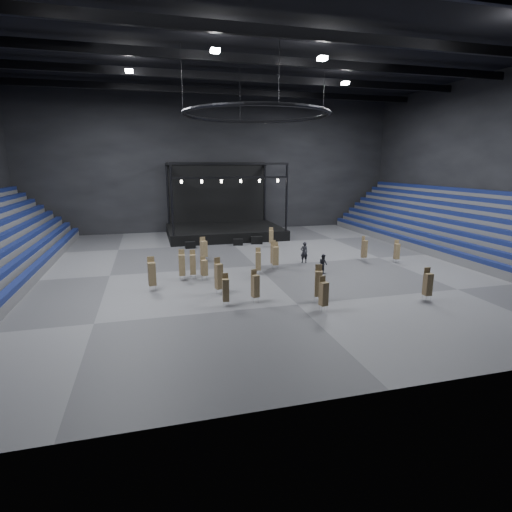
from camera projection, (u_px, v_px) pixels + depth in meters
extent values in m
plane|color=#4E4E50|center=(256.00, 266.00, 36.00)|extent=(50.00, 50.00, 0.00)
cube|color=black|center=(256.00, 49.00, 31.94)|extent=(50.00, 42.00, 0.20)
cube|color=black|center=(216.00, 164.00, 53.74)|extent=(50.00, 0.20, 18.00)
cube|color=black|center=(408.00, 164.00, 14.20)|extent=(50.00, 0.20, 18.00)
cube|color=black|center=(495.00, 164.00, 40.25)|extent=(0.20, 42.00, 18.00)
cube|color=#0D1C3D|center=(33.00, 269.00, 31.23)|extent=(0.59, 40.00, 0.40)
cube|color=#0D1C3D|center=(19.00, 260.00, 30.84)|extent=(0.59, 40.00, 0.40)
cube|color=#0D1C3D|center=(5.00, 252.00, 30.44)|extent=(0.59, 40.00, 0.40)
cube|color=#4F4E51|center=(456.00, 249.00, 41.29)|extent=(7.20, 40.00, 0.75)
cube|color=#0D1C3D|center=(429.00, 245.00, 40.34)|extent=(0.59, 40.00, 0.40)
cube|color=#4F4E51|center=(460.00, 245.00, 41.32)|extent=(6.30, 40.00, 1.50)
cube|color=#0D1C3D|center=(437.00, 238.00, 40.39)|extent=(0.59, 40.00, 0.40)
cube|color=#4F4E51|center=(464.00, 242.00, 41.35)|extent=(5.40, 40.00, 2.25)
cube|color=#0D1C3D|center=(446.00, 230.00, 40.45)|extent=(0.59, 40.00, 0.40)
cube|color=#4F4E51|center=(468.00, 238.00, 41.38)|extent=(4.50, 40.00, 3.00)
cube|color=#0D1C3D|center=(454.00, 222.00, 40.51)|extent=(0.59, 40.00, 0.40)
cube|color=#4F4E51|center=(472.00, 234.00, 41.41)|extent=(3.60, 40.00, 3.75)
cube|color=#0D1C3D|center=(462.00, 215.00, 40.56)|extent=(0.59, 40.00, 0.40)
cube|color=#4F4E51|center=(476.00, 230.00, 41.43)|extent=(2.70, 40.00, 4.50)
cube|color=#0D1C3D|center=(470.00, 207.00, 40.62)|extent=(0.59, 40.00, 0.40)
cube|color=#4F4E51|center=(480.00, 227.00, 41.46)|extent=(1.80, 40.00, 5.25)
cube|color=#0D1C3D|center=(479.00, 199.00, 40.68)|extent=(0.59, 40.00, 0.40)
cube|color=#4F4E51|center=(484.00, 223.00, 41.49)|extent=(0.90, 40.00, 6.00)
cube|color=#0D1C3D|center=(487.00, 192.00, 40.74)|extent=(0.59, 40.00, 0.40)
cube|color=black|center=(225.00, 232.00, 50.45)|extent=(14.00, 10.00, 1.20)
cube|color=black|center=(217.00, 193.00, 53.94)|extent=(13.30, 0.30, 8.00)
cylinder|color=black|center=(172.00, 200.00, 43.45)|extent=(0.24, 0.24, 7.80)
cylinder|color=black|center=(168.00, 194.00, 52.11)|extent=(0.24, 0.24, 7.80)
cylinder|color=black|center=(287.00, 198.00, 46.77)|extent=(0.24, 0.24, 7.80)
cylinder|color=black|center=(265.00, 193.00, 55.43)|extent=(0.24, 0.24, 7.80)
cube|color=black|center=(231.00, 164.00, 44.23)|extent=(13.40, 0.25, 0.25)
cube|color=black|center=(217.00, 164.00, 52.89)|extent=(13.40, 0.25, 0.25)
cube|color=black|center=(231.00, 178.00, 44.57)|extent=(13.40, 0.20, 0.20)
cylinder|color=white|center=(181.00, 182.00, 43.28)|extent=(0.24, 0.24, 0.35)
cylinder|color=white|center=(202.00, 181.00, 43.83)|extent=(0.24, 0.24, 0.35)
cylinder|color=white|center=(221.00, 181.00, 44.38)|extent=(0.24, 0.24, 0.35)
cylinder|color=white|center=(241.00, 181.00, 44.94)|extent=(0.24, 0.24, 0.35)
cylinder|color=white|center=(259.00, 181.00, 45.49)|extent=(0.24, 0.24, 0.35)
cylinder|color=white|center=(278.00, 181.00, 46.04)|extent=(0.24, 0.24, 0.35)
torus|color=black|center=(256.00, 114.00, 33.07)|extent=(12.30, 12.30, 0.30)
cylinder|color=black|center=(324.00, 86.00, 34.01)|extent=(0.04, 0.04, 5.00)
cylinder|color=black|center=(240.00, 94.00, 38.15)|extent=(0.04, 0.04, 5.00)
cylinder|color=black|center=(182.00, 78.00, 31.00)|extent=(0.04, 0.04, 5.00)
cylinder|color=black|center=(279.00, 65.00, 26.86)|extent=(0.04, 0.04, 5.00)
cube|color=black|center=(284.00, 32.00, 25.53)|extent=(49.00, 0.35, 0.70)
cube|color=black|center=(256.00, 59.00, 32.12)|extent=(49.00, 0.35, 0.70)
cube|color=black|center=(238.00, 77.00, 38.71)|extent=(49.00, 0.35, 0.70)
cube|color=black|center=(223.00, 91.00, 46.24)|extent=(49.00, 0.35, 0.70)
cube|color=white|center=(129.00, 71.00, 33.51)|extent=(0.60, 0.60, 0.25)
cube|color=white|center=(345.00, 83.00, 38.53)|extent=(0.60, 0.60, 0.25)
cube|color=white|center=(215.00, 51.00, 27.49)|extent=(0.60, 0.60, 0.25)
cube|color=white|center=(322.00, 58.00, 29.50)|extent=(0.60, 0.60, 0.25)
cube|color=black|center=(190.00, 245.00, 43.43)|extent=(1.13, 0.60, 0.73)
cube|color=black|center=(238.00, 242.00, 45.06)|extent=(1.19, 0.78, 0.73)
cube|color=black|center=(257.00, 240.00, 45.83)|extent=(1.43, 0.95, 0.87)
cylinder|color=silver|center=(253.00, 300.00, 26.35)|extent=(0.03, 0.03, 0.37)
cylinder|color=silver|center=(252.00, 299.00, 26.68)|extent=(0.03, 0.03, 0.37)
cylinder|color=silver|center=(258.00, 300.00, 26.44)|extent=(0.03, 0.03, 0.37)
cylinder|color=silver|center=(257.00, 298.00, 26.77)|extent=(0.03, 0.03, 0.37)
cube|color=#907A4F|center=(255.00, 286.00, 26.35)|extent=(0.55, 0.55, 1.50)
cube|color=#907A4F|center=(254.00, 275.00, 26.34)|extent=(0.42, 0.17, 0.82)
cylinder|color=silver|center=(426.00, 299.00, 26.62)|extent=(0.03, 0.03, 0.39)
cylinder|color=silver|center=(422.00, 297.00, 26.97)|extent=(0.03, 0.03, 0.39)
cylinder|color=silver|center=(431.00, 298.00, 26.71)|extent=(0.03, 0.03, 0.39)
cylinder|color=silver|center=(427.00, 297.00, 27.06)|extent=(0.03, 0.03, 0.39)
cube|color=#907A4F|center=(428.00, 284.00, 26.62)|extent=(0.47, 0.47, 1.51)
cube|color=#907A4F|center=(427.00, 273.00, 26.65)|extent=(0.45, 0.07, 0.83)
cylinder|color=silver|center=(180.00, 279.00, 31.33)|extent=(0.03, 0.03, 0.40)
cylinder|color=silver|center=(180.00, 277.00, 31.69)|extent=(0.03, 0.03, 0.40)
cylinder|color=silver|center=(185.00, 278.00, 31.43)|extent=(0.03, 0.03, 0.40)
cylinder|color=silver|center=(185.00, 277.00, 31.78)|extent=(0.03, 0.03, 0.40)
cube|color=#907A4F|center=(182.00, 265.00, 31.32)|extent=(0.53, 0.53, 1.66)
cube|color=#907A4F|center=(182.00, 255.00, 31.34)|extent=(0.46, 0.11, 0.91)
cylinder|color=silver|center=(316.00, 300.00, 26.47)|extent=(0.03, 0.03, 0.39)
cylinder|color=silver|center=(314.00, 298.00, 26.81)|extent=(0.03, 0.03, 0.39)
cylinder|color=silver|center=(321.00, 299.00, 26.56)|extent=(0.03, 0.03, 0.39)
cylinder|color=silver|center=(319.00, 297.00, 26.91)|extent=(0.03, 0.03, 0.39)
cube|color=#907A4F|center=(318.00, 284.00, 26.45)|extent=(0.59, 0.59, 1.71)
cube|color=#907A4F|center=(319.00, 271.00, 26.46)|extent=(0.44, 0.21, 0.94)
cylinder|color=silver|center=(396.00, 261.00, 36.95)|extent=(0.03, 0.03, 0.36)
cylinder|color=silver|center=(393.00, 260.00, 37.27)|extent=(0.03, 0.03, 0.36)
cylinder|color=silver|center=(399.00, 261.00, 37.04)|extent=(0.03, 0.03, 0.36)
cylinder|color=silver|center=(397.00, 260.00, 37.36)|extent=(0.03, 0.03, 0.36)
cube|color=#907A4F|center=(397.00, 251.00, 36.95)|extent=(0.49, 0.49, 1.44)
cube|color=#907A4F|center=(397.00, 244.00, 36.97)|extent=(0.41, 0.11, 0.79)
cylinder|color=silver|center=(322.00, 309.00, 24.74)|extent=(0.03, 0.03, 0.37)
cylinder|color=silver|center=(319.00, 307.00, 25.07)|extent=(0.03, 0.03, 0.37)
cylinder|color=silver|center=(327.00, 309.00, 24.82)|extent=(0.03, 0.03, 0.37)
cylinder|color=silver|center=(325.00, 307.00, 25.16)|extent=(0.03, 0.03, 0.37)
cube|color=#907A4F|center=(324.00, 294.00, 24.74)|extent=(0.53, 0.53, 1.50)
cube|color=#907A4F|center=(322.00, 282.00, 24.74)|extent=(0.43, 0.14, 0.82)
cylinder|color=silver|center=(257.00, 273.00, 33.05)|extent=(0.03, 0.03, 0.36)
cylinder|color=silver|center=(256.00, 272.00, 33.38)|extent=(0.03, 0.03, 0.36)
cylinder|color=silver|center=(261.00, 272.00, 33.14)|extent=(0.03, 0.03, 0.36)
cylinder|color=silver|center=(260.00, 271.00, 33.46)|extent=(0.03, 0.03, 0.36)
cube|color=#907A4F|center=(258.00, 261.00, 33.05)|extent=(0.52, 0.52, 1.51)
cube|color=#907A4F|center=(258.00, 252.00, 33.06)|extent=(0.42, 0.14, 0.83)
cylinder|color=silver|center=(191.00, 277.00, 31.73)|extent=(0.03, 0.03, 0.38)
cylinder|color=silver|center=(191.00, 276.00, 32.07)|extent=(0.03, 0.03, 0.38)
cylinder|color=silver|center=(196.00, 277.00, 31.82)|extent=(0.03, 0.03, 0.38)
cylinder|color=silver|center=(195.00, 276.00, 32.17)|extent=(0.03, 0.03, 0.38)
cube|color=#907A4F|center=(193.00, 265.00, 31.73)|extent=(0.50, 0.50, 1.59)
cube|color=#907A4F|center=(193.00, 255.00, 31.74)|extent=(0.44, 0.10, 0.87)
cylinder|color=silver|center=(270.00, 245.00, 44.24)|extent=(0.03, 0.03, 0.38)
cylinder|color=silver|center=(269.00, 245.00, 44.58)|extent=(0.03, 0.03, 0.38)
cylinder|color=silver|center=(273.00, 245.00, 44.33)|extent=(0.03, 0.03, 0.38)
cylinder|color=silver|center=(272.00, 244.00, 44.67)|extent=(0.03, 0.03, 0.38)
cube|color=#907A4F|center=(271.00, 237.00, 44.25)|extent=(0.55, 0.55, 1.43)
cube|color=#907A4F|center=(271.00, 231.00, 44.29)|extent=(0.44, 0.15, 0.79)
cylinder|color=silver|center=(150.00, 289.00, 28.62)|extent=(0.03, 0.03, 0.44)
cylinder|color=silver|center=(150.00, 287.00, 29.01)|extent=(0.03, 0.03, 0.44)
cylinder|color=silver|center=(156.00, 289.00, 28.72)|extent=(0.03, 0.03, 0.44)
cylinder|color=silver|center=(156.00, 287.00, 29.11)|extent=(0.03, 0.03, 0.44)
cube|color=#907A4F|center=(152.00, 274.00, 28.62)|extent=(0.59, 0.59, 1.68)
cube|color=#907A4F|center=(151.00, 263.00, 28.64)|extent=(0.51, 0.13, 0.92)
cylinder|color=silver|center=(363.00, 260.00, 37.55)|extent=(0.03, 0.03, 0.35)
cylinder|color=silver|center=(361.00, 259.00, 37.86)|extent=(0.03, 0.03, 0.35)
cylinder|color=silver|center=(366.00, 260.00, 37.63)|extent=(0.03, 0.03, 0.35)
cylinder|color=silver|center=(364.00, 259.00, 37.95)|extent=(0.03, 0.03, 0.35)
cube|color=#907A4F|center=(364.00, 249.00, 37.52)|extent=(0.54, 0.54, 1.65)
cube|color=#907A4F|center=(363.00, 241.00, 37.49)|extent=(0.40, 0.19, 0.91)
cylinder|color=silver|center=(202.00, 278.00, 31.39)|extent=(0.03, 0.03, 0.38)
cylinder|color=silver|center=(202.00, 277.00, 31.73)|extent=(0.03, 0.03, 0.38)
cylinder|color=silver|center=(207.00, 278.00, 31.48)|extent=(0.03, 0.03, 0.38)
cylinder|color=silver|center=(206.00, 277.00, 31.82)|extent=(0.03, 0.03, 0.38)
cube|color=#907A4F|center=(204.00, 268.00, 31.43)|extent=(0.57, 0.57, 1.24)
cube|color=#907A4F|center=(203.00, 260.00, 31.45)|extent=(0.43, 0.19, 0.68)
cylinder|color=silver|center=(273.00, 266.00, 34.95)|extent=(0.03, 0.03, 0.43)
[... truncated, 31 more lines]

